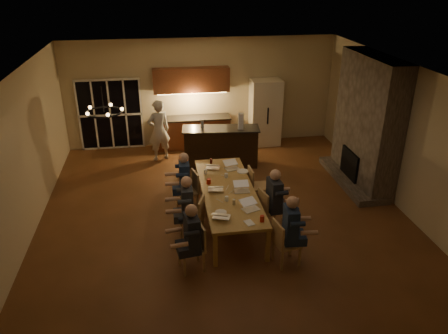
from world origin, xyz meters
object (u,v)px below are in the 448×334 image
(plate_far, at_px, (243,171))
(can_silver, at_px, (234,202))
(chair_left_far, at_px, (187,191))
(plate_left, at_px, (221,212))
(person_left_far, at_px, (185,182))
(chair_left_mid, at_px, (192,217))
(laptop_d, at_px, (242,186))
(person_left_mid, at_px, (187,208))
(plate_near, at_px, (250,202))
(redcup_near, at_px, (262,219))
(laptop_e, at_px, (213,164))
(mug_back, at_px, (205,172))
(bar_island, at_px, (221,147))
(can_cola, at_px, (211,161))
(laptop_f, at_px, (232,165))
(person_right_mid, at_px, (274,200))
(bar_bottle, at_px, (202,124))
(dining_table, at_px, (228,205))
(chair_right_near, at_px, (287,242))
(chair_right_far, at_px, (259,186))
(mug_mid, at_px, (226,175))
(standing_person, at_px, (159,130))
(laptop_a, at_px, (221,212))
(mug_front, at_px, (227,199))
(bar_blender, at_px, (241,121))
(laptop_c, at_px, (216,185))
(chair_left_near, at_px, (191,248))
(refrigerator, at_px, (265,112))
(person_left_near, at_px, (192,239))
(chandelier, at_px, (104,112))
(chair_right_mid, at_px, (271,209))
(laptop_b, at_px, (251,204))

(plate_far, bearing_deg, can_silver, -107.60)
(chair_left_far, height_order, plate_left, chair_left_far)
(chair_left_far, bearing_deg, person_left_far, -97.63)
(chair_left_mid, relative_size, laptop_d, 2.78)
(person_left_mid, relative_size, plate_near, 5.89)
(redcup_near, bearing_deg, chair_left_far, 122.08)
(laptop_e, distance_m, mug_back, 0.35)
(bar_island, distance_m, can_silver, 3.57)
(chair_left_mid, distance_m, chair_left_far, 1.14)
(chair_left_mid, distance_m, person_left_far, 1.16)
(can_cola, bearing_deg, laptop_f, -41.90)
(person_right_mid, bearing_deg, bar_bottle, 12.06)
(dining_table, bearing_deg, bar_island, 84.49)
(plate_near, bearing_deg, chair_left_mid, 175.51)
(chair_right_near, distance_m, chair_right_far, 2.29)
(bar_island, height_order, mug_mid, bar_island)
(chair_left_far, height_order, plate_far, chair_left_far)
(standing_person, bearing_deg, can_cola, 99.01)
(laptop_a, distance_m, mug_front, 0.64)
(dining_table, relative_size, laptop_a, 10.09)
(mug_front, distance_m, bar_blender, 3.41)
(person_left_far, relative_size, laptop_c, 4.31)
(chair_left_near, relative_size, chair_left_far, 1.00)
(person_left_far, relative_size, can_silver, 11.50)
(person_left_mid, distance_m, laptop_e, 1.82)
(redcup_near, xyz_separation_m, plate_far, (0.06, 2.16, -0.05))
(plate_left, bearing_deg, bar_island, 81.49)
(plate_far, bearing_deg, plate_left, -113.92)
(plate_near, bearing_deg, refrigerator, 73.04)
(chair_left_far, bearing_deg, chair_left_mid, -14.30)
(person_left_near, height_order, mug_front, person_left_near)
(laptop_f, relative_size, can_cola, 2.67)
(standing_person, bearing_deg, chandelier, 58.09)
(person_left_far, xyz_separation_m, laptop_e, (0.70, 0.49, 0.17))
(chair_right_mid, xyz_separation_m, person_right_mid, (0.02, -0.07, 0.24))
(mug_front, relative_size, plate_far, 0.37)
(bar_island, xyz_separation_m, chair_right_mid, (0.57, -3.32, -0.10))
(chandelier, bearing_deg, laptop_d, 10.31)
(chair_right_far, height_order, laptop_a, laptop_a)
(laptop_f, xyz_separation_m, redcup_near, (0.16, -2.34, -0.05))
(standing_person, bearing_deg, chair_left_far, 80.88)
(laptop_b, height_order, mug_front, laptop_b)
(chair_right_far, distance_m, person_left_far, 1.72)
(chandelier, bearing_deg, bar_blender, 47.51)
(chair_left_mid, bearing_deg, person_left_far, -157.98)
(laptop_f, bearing_deg, chair_left_far, -175.29)
(chair_left_near, xyz_separation_m, chair_left_far, (0.10, 2.17, 0.00))
(plate_near, bearing_deg, plate_left, -153.18)
(chair_left_far, height_order, person_right_mid, person_right_mid)
(laptop_c, bearing_deg, laptop_d, 170.98)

